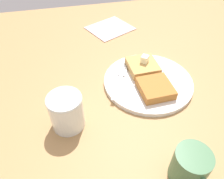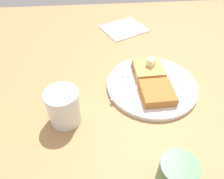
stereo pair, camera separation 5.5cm
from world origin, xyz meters
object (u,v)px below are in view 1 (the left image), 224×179
(fork, at_px, (121,78))
(plate, at_px, (148,81))
(syrup_jar, at_px, (67,113))
(napkin, at_px, (110,28))
(coffee_mug, at_px, (190,167))

(fork, bearing_deg, plate, 72.89)
(fork, distance_m, syrup_jar, 0.20)
(napkin, height_order, coffee_mug, coffee_mug)
(coffee_mug, bearing_deg, napkin, -178.28)
(plate, bearing_deg, fork, -107.11)
(syrup_jar, distance_m, napkin, 0.48)
(fork, bearing_deg, coffee_mug, 10.66)
(syrup_jar, xyz_separation_m, napkin, (-0.43, 0.20, -0.04))
(plate, height_order, napkin, plate)
(fork, distance_m, coffee_mug, 0.31)
(napkin, bearing_deg, syrup_jar, -24.40)
(coffee_mug, bearing_deg, plate, 176.05)
(plate, bearing_deg, coffee_mug, -3.95)
(syrup_jar, height_order, coffee_mug, syrup_jar)
(coffee_mug, bearing_deg, fork, -169.34)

